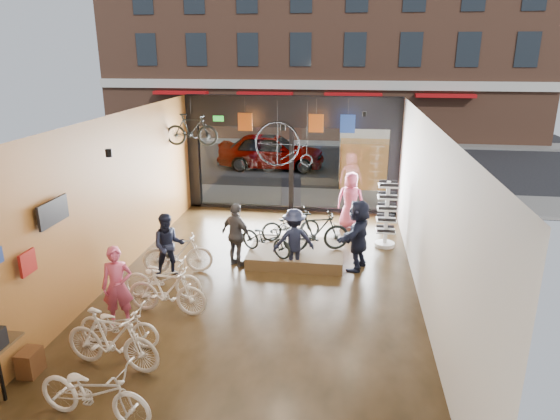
% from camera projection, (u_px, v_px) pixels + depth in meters
% --- Properties ---
extents(ground_plane, '(7.00, 12.00, 0.04)m').
position_uv_depth(ground_plane, '(261.00, 290.00, 11.35)').
color(ground_plane, black).
rests_on(ground_plane, ground).
extents(ceiling, '(7.00, 12.00, 0.04)m').
position_uv_depth(ceiling, '(259.00, 120.00, 10.18)').
color(ceiling, black).
rests_on(ceiling, ground).
extents(wall_left, '(0.04, 12.00, 3.80)m').
position_uv_depth(wall_left, '(106.00, 203.00, 11.22)').
color(wall_left, '#B36735').
rests_on(wall_left, ground).
extents(wall_right, '(0.04, 12.00, 3.80)m').
position_uv_depth(wall_right, '(427.00, 216.00, 10.31)').
color(wall_right, beige).
rests_on(wall_right, ground).
extents(wall_back, '(7.00, 0.04, 3.80)m').
position_uv_depth(wall_back, '(158.00, 387.00, 5.09)').
color(wall_back, beige).
rests_on(wall_back, ground).
extents(storefront, '(7.00, 0.26, 3.80)m').
position_uv_depth(storefront, '(292.00, 154.00, 16.42)').
color(storefront, black).
rests_on(storefront, ground).
extents(exit_sign, '(0.35, 0.06, 0.18)m').
position_uv_depth(exit_sign, '(218.00, 118.00, 16.27)').
color(exit_sign, '#198C26').
rests_on(exit_sign, storefront).
extents(street_road, '(30.00, 18.00, 0.02)m').
position_uv_depth(street_road, '(311.00, 156.00, 25.50)').
color(street_road, black).
rests_on(street_road, ground).
extents(sidewalk_near, '(30.00, 2.40, 0.12)m').
position_uv_depth(sidewalk_near, '(295.00, 198.00, 18.12)').
color(sidewalk_near, slate).
rests_on(sidewalk_near, ground).
extents(sidewalk_far, '(30.00, 2.00, 0.12)m').
position_uv_depth(sidewalk_far, '(317.00, 141.00, 29.25)').
color(sidewalk_far, slate).
rests_on(sidewalk_far, ground).
extents(opposite_building, '(26.00, 5.00, 14.00)m').
position_uv_depth(opposite_building, '(322.00, 18.00, 29.48)').
color(opposite_building, brown).
rests_on(opposite_building, ground).
extents(street_car, '(4.78, 1.92, 1.63)m').
position_uv_depth(street_car, '(271.00, 151.00, 22.62)').
color(street_car, gray).
rests_on(street_car, street_road).
extents(box_truck, '(2.29, 6.88, 2.71)m').
position_uv_depth(box_truck, '(368.00, 145.00, 20.96)').
color(box_truck, silver).
rests_on(box_truck, street_road).
extents(floor_bike_0, '(1.93, 0.92, 0.97)m').
position_uv_depth(floor_bike_0, '(94.00, 392.00, 7.19)').
color(floor_bike_0, beige).
rests_on(floor_bike_0, ground_plane).
extents(floor_bike_1, '(1.84, 0.79, 1.07)m').
position_uv_depth(floor_bike_1, '(112.00, 340.00, 8.39)').
color(floor_bike_1, beige).
rests_on(floor_bike_1, ground_plane).
extents(floor_bike_2, '(1.59, 0.65, 0.82)m').
position_uv_depth(floor_bike_2, '(119.00, 325.00, 9.08)').
color(floor_bike_2, beige).
rests_on(floor_bike_2, ground_plane).
extents(floor_bike_3, '(1.74, 0.62, 1.03)m').
position_uv_depth(floor_bike_3, '(167.00, 290.00, 10.16)').
color(floor_bike_3, beige).
rests_on(floor_bike_3, ground_plane).
extents(floor_bike_4, '(1.73, 0.68, 0.89)m').
position_uv_depth(floor_bike_4, '(163.00, 279.00, 10.82)').
color(floor_bike_4, beige).
rests_on(floor_bike_4, ground_plane).
extents(floor_bike_5, '(1.74, 0.83, 1.01)m').
position_uv_depth(floor_bike_5, '(178.00, 253.00, 12.03)').
color(floor_bike_5, beige).
rests_on(floor_bike_5, ground_plane).
extents(display_platform, '(2.40, 1.80, 0.30)m').
position_uv_depth(display_platform, '(297.00, 254.00, 12.92)').
color(display_platform, '#4C3A22').
rests_on(display_platform, ground_plane).
extents(display_bike_left, '(1.61, 1.27, 0.82)m').
position_uv_depth(display_bike_left, '(266.00, 238.00, 12.41)').
color(display_bike_left, black).
rests_on(display_bike_left, display_platform).
extents(display_bike_mid, '(1.77, 0.98, 1.03)m').
position_uv_depth(display_bike_mid, '(316.00, 232.00, 12.57)').
color(display_bike_mid, black).
rests_on(display_bike_mid, display_platform).
extents(display_bike_right, '(1.68, 1.05, 0.83)m').
position_uv_depth(display_bike_right, '(291.00, 225.00, 13.34)').
color(display_bike_right, black).
rests_on(display_bike_right, display_platform).
extents(customer_0, '(0.68, 0.53, 1.63)m').
position_uv_depth(customer_0, '(117.00, 286.00, 9.66)').
color(customer_0, '#CC4C72').
rests_on(customer_0, ground_plane).
extents(customer_1, '(0.93, 0.83, 1.57)m').
position_uv_depth(customer_1, '(169.00, 246.00, 11.75)').
color(customer_1, '#161C33').
rests_on(customer_1, ground_plane).
extents(customer_2, '(1.02, 0.84, 1.63)m').
position_uv_depth(customer_2, '(237.00, 235.00, 12.35)').
color(customer_2, '#3F3F44').
rests_on(customer_2, ground_plane).
extents(customer_3, '(1.14, 0.84, 1.57)m').
position_uv_depth(customer_3, '(294.00, 240.00, 12.10)').
color(customer_3, '#161C33').
rests_on(customer_3, ground_plane).
extents(customer_4, '(0.95, 0.73, 1.72)m').
position_uv_depth(customer_4, '(351.00, 200.00, 15.03)').
color(customer_4, '#CC4C72').
rests_on(customer_4, ground_plane).
extents(customer_5, '(1.06, 1.72, 1.77)m').
position_uv_depth(customer_5, '(358.00, 235.00, 12.15)').
color(customer_5, '#161C33').
rests_on(customer_5, ground_plane).
extents(sunglasses_rack, '(0.57, 0.48, 1.85)m').
position_uv_depth(sunglasses_rack, '(387.00, 214.00, 13.55)').
color(sunglasses_rack, white).
rests_on(sunglasses_rack, ground_plane).
extents(wall_merch, '(0.40, 2.40, 2.60)m').
position_uv_depth(wall_merch, '(18.00, 301.00, 8.09)').
color(wall_merch, navy).
rests_on(wall_merch, wall_left).
extents(penny_farthing, '(1.65, 0.06, 1.32)m').
position_uv_depth(penny_farthing, '(287.00, 146.00, 14.64)').
color(penny_farthing, black).
rests_on(penny_farthing, ceiling).
extents(hung_bike, '(1.59, 0.47, 0.95)m').
position_uv_depth(hung_bike, '(192.00, 130.00, 14.77)').
color(hung_bike, black).
rests_on(hung_bike, ceiling).
extents(jersey_left, '(0.45, 0.03, 0.55)m').
position_uv_depth(jersey_left, '(245.00, 122.00, 15.50)').
color(jersey_left, '#CC5919').
rests_on(jersey_left, ceiling).
extents(jersey_mid, '(0.45, 0.03, 0.55)m').
position_uv_depth(jersey_mid, '(316.00, 123.00, 15.21)').
color(jersey_mid, '#CC5919').
rests_on(jersey_mid, ceiling).
extents(jersey_right, '(0.45, 0.03, 0.55)m').
position_uv_depth(jersey_right, '(348.00, 124.00, 15.09)').
color(jersey_right, '#1E3F99').
rests_on(jersey_right, ceiling).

